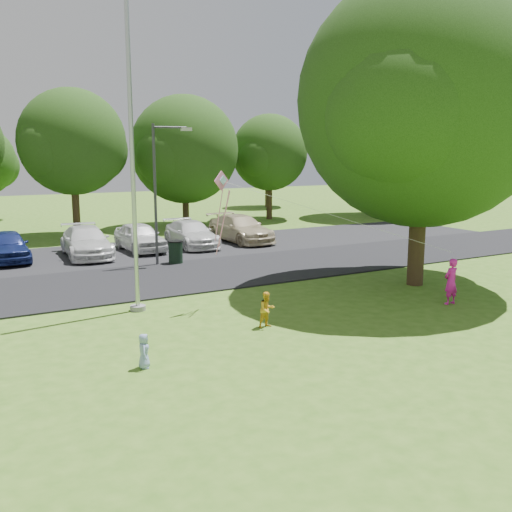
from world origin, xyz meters
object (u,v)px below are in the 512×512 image
flagpole (133,180)px  street_lamp (160,181)px  child_blue (144,351)px  kite (228,196)px  big_tree (423,107)px  woman (451,281)px  trash_can (176,252)px  child_yellow (267,310)px

flagpole → street_lamp: 7.49m
child_blue → kite: kite is taller
street_lamp → big_tree: 11.36m
flagpole → woman: 10.86m
woman → street_lamp: bearing=-64.8°
flagpole → trash_can: flagpole is taller
big_tree → child_yellow: 9.93m
big_tree → kite: big_tree is taller
street_lamp → trash_can: bearing=3.6°
street_lamp → child_blue: 12.98m
big_tree → woman: size_ratio=7.40×
big_tree → child_yellow: big_tree is taller
trash_can → child_blue: (-5.30, -11.56, -0.12)m
trash_can → woman: bearing=-63.5°
flagpole → trash_can: size_ratio=9.29×
flagpole → street_lamp: size_ratio=1.60×
big_tree → child_blue: size_ratio=13.67×
woman → child_blue: 10.79m
trash_can → kite: size_ratio=0.15×
woman → kite: 7.93m
street_lamp → woman: 12.96m
big_tree → woman: big_tree is taller
flagpole → big_tree: bearing=-9.4°
trash_can → flagpole: bearing=-120.3°
child_blue → kite: (4.14, 3.84, 3.23)m
flagpole → child_yellow: size_ratio=9.47×
trash_can → big_tree: 12.19m
flagpole → child_blue: bearing=-106.0°
flagpole → kite: 2.98m
street_lamp → child_blue: bearing=-101.8°
big_tree → kite: 8.19m
big_tree → child_blue: 13.66m
child_yellow → kite: size_ratio=0.15×
woman → child_yellow: size_ratio=1.47×
woman → child_blue: size_ratio=1.85×
woman → flagpole: bearing=-28.5°
street_lamp → trash_can: (0.60, -0.07, -3.20)m
flagpole → woman: bearing=-24.9°
trash_can → kite: (-1.16, -7.72, 3.11)m
flagpole → child_yellow: 5.78m
woman → kite: bearing=-29.8°
street_lamp → big_tree: big_tree is taller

